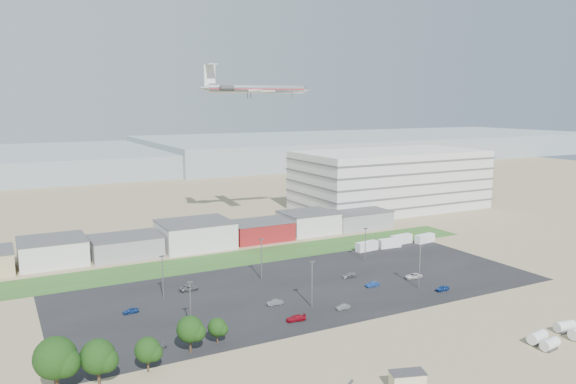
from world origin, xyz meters
TOP-DOWN VIEW (x-y plane):
  - ground at (0.00, 0.00)m, footprint 700.00×700.00m
  - parking_lot at (5.00, 20.00)m, footprint 120.00×50.00m
  - grass_strip at (0.00, 52.00)m, footprint 160.00×16.00m
  - hills_backdrop at (40.00, 315.00)m, footprint 700.00×200.00m
  - building_row at (-17.00, 71.00)m, footprint 170.00×20.00m
  - parking_garage at (90.00, 95.00)m, footprint 80.00×40.00m
  - portable_shed at (-5.25, -31.20)m, footprint 6.25×4.52m
  - storage_tank_nw at (27.72, -29.37)m, footprint 4.53×2.79m
  - storage_tank_ne at (37.06, -28.36)m, footprint 4.37×2.55m
  - storage_tank_sw at (27.33, -32.40)m, footprint 4.19×2.49m
  - box_trailer_a at (39.27, 41.39)m, footprint 7.75×3.18m
  - box_trailer_b at (47.87, 41.13)m, footprint 7.66×2.87m
  - box_trailer_c at (54.36, 43.33)m, footprint 7.95×3.13m
  - box_trailer_d at (62.12, 40.86)m, footprint 7.59×3.31m
  - tree_far_left at (-54.90, -6.93)m, footprint 7.12×7.12m
  - tree_left at (-48.68, -7.44)m, footprint 6.01×6.01m
  - tree_mid at (-40.46, -6.21)m, footprint 4.66×4.66m
  - tree_right at (-31.74, -2.32)m, footprint 5.27×5.27m
  - tree_near at (-26.04, -1.02)m, footprint 3.84×3.84m
  - lightpole_front_l at (-28.05, 8.65)m, footprint 1.15×0.48m
  - lightpole_front_m at (-0.37, 7.37)m, footprint 1.24×0.52m
  - lightpole_front_r at (29.55, 6.20)m, footprint 1.26×0.52m
  - lightpole_back_l at (-28.23, 28.35)m, footprint 1.21×0.50m
  - lightpole_back_m at (-1.77, 30.71)m, footprint 1.26×0.52m
  - lightpole_back_r at (31.80, 31.94)m, footprint 1.15×0.48m
  - airliner at (24.80, 90.20)m, footprint 46.14×33.87m
  - parked_car_0 at (33.50, 12.86)m, footprint 4.77×2.33m
  - parked_car_1 at (20.06, 12.49)m, footprint 3.69×1.41m
  - parked_car_2 at (33.20, 1.93)m, footprint 3.80×1.74m
  - parked_car_3 at (-7.46, 1.88)m, footprint 4.48×2.32m
  - parked_car_4 at (-7.13, 12.36)m, footprint 3.79×1.52m
  - parked_car_5 at (-37.09, 22.50)m, footprint 3.48×1.55m
  - parked_car_9 at (-21.17, 31.01)m, footprint 4.82×2.53m
  - parked_car_10 at (-36.87, 2.12)m, footprint 4.01×1.86m
  - parked_car_12 at (19.10, 21.35)m, footprint 3.97×1.79m
  - parked_car_13 at (5.01, 2.87)m, footprint 3.41×1.37m

SIDE VIEW (x-z plane):
  - ground at x=0.00m, z-range 0.00..0.00m
  - parking_lot at x=5.00m, z-range 0.00..0.01m
  - grass_strip at x=0.00m, z-range 0.00..0.02m
  - parked_car_13 at x=5.01m, z-range 0.00..1.10m
  - parked_car_12 at x=19.10m, z-range 0.00..1.13m
  - parked_car_10 at x=-36.87m, z-range 0.00..1.13m
  - parked_car_5 at x=-37.09m, z-range 0.00..1.16m
  - parked_car_1 at x=20.06m, z-range 0.00..1.20m
  - parked_car_4 at x=-7.13m, z-range 0.00..1.22m
  - parked_car_3 at x=-7.46m, z-range 0.00..1.24m
  - parked_car_2 at x=33.20m, z-range 0.00..1.26m
  - parked_car_9 at x=-21.17m, z-range 0.00..1.29m
  - parked_car_0 at x=33.50m, z-range 0.00..1.30m
  - storage_tank_sw at x=27.33m, z-range 0.00..2.38m
  - storage_tank_ne at x=37.06m, z-range 0.00..2.50m
  - storage_tank_nw at x=27.72m, z-range 0.00..2.55m
  - box_trailer_d at x=62.12m, z-range 0.00..2.75m
  - box_trailer_b at x=47.87m, z-range 0.00..2.82m
  - box_trailer_a at x=39.27m, z-range 0.00..2.82m
  - portable_shed at x=-5.25m, z-range 0.00..2.83m
  - box_trailer_c at x=54.36m, z-range 0.00..2.91m
  - tree_near at x=-26.04m, z-range 0.00..5.76m
  - tree_mid at x=-40.46m, z-range 0.00..6.99m
  - tree_right at x=-31.74m, z-range 0.00..7.91m
  - building_row at x=-17.00m, z-range 0.00..8.00m
  - hills_backdrop at x=40.00m, z-range 0.00..9.00m
  - tree_left at x=-48.68m, z-range 0.00..9.01m
  - lightpole_front_l at x=-28.05m, z-range 0.00..9.75m
  - lightpole_back_r at x=31.80m, z-range 0.00..9.78m
  - lightpole_back_l at x=-28.23m, z-range 0.00..10.29m
  - lightpole_front_m at x=-0.37m, z-range 0.00..10.57m
  - tree_far_left at x=-54.90m, z-range 0.00..10.68m
  - lightpole_front_r at x=29.55m, z-range 0.00..10.68m
  - lightpole_back_m at x=-1.77m, z-range 0.00..10.70m
  - parking_garage at x=90.00m, z-range 0.00..25.00m
  - airliner at x=24.80m, z-range 43.98..56.77m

